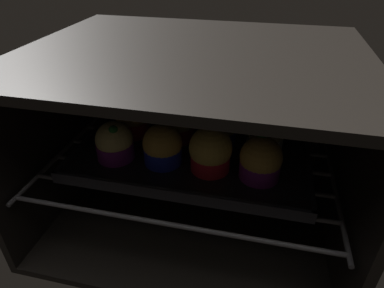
{
  "coord_description": "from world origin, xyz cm",
  "views": [
    {
      "loc": [
        12.29,
        -31.98,
        51.81
      ],
      "look_at": [
        0.0,
        21.18,
        17.2
      ],
      "focal_mm": 30.8,
      "sensor_mm": 36.0,
      "label": 1
    }
  ],
  "objects_px": {
    "muffin_row0_col0": "(115,143)",
    "muffin_row0_col1": "(163,146)",
    "muffin_row0_col3": "(261,160)",
    "muffin_row1_col3": "(266,133)",
    "baking_tray": "(192,155)",
    "muffin_row0_col2": "(210,151)",
    "muffin_row1_col0": "(132,119)",
    "muffin_row1_col2": "(219,129)",
    "muffin_row1_col1": "(177,124)"
  },
  "relations": [
    {
      "from": "muffin_row0_col1",
      "to": "muffin_row0_col3",
      "type": "distance_m",
      "value": 0.18
    },
    {
      "from": "muffin_row1_col3",
      "to": "baking_tray",
      "type": "bearing_deg",
      "value": -161.23
    },
    {
      "from": "muffin_row1_col0",
      "to": "muffin_row1_col3",
      "type": "distance_m",
      "value": 0.28
    },
    {
      "from": "baking_tray",
      "to": "muffin_row0_col0",
      "type": "xyz_separation_m",
      "value": [
        -0.14,
        -0.05,
        0.04
      ]
    },
    {
      "from": "muffin_row1_col2",
      "to": "muffin_row1_col1",
      "type": "bearing_deg",
      "value": 179.68
    },
    {
      "from": "muffin_row1_col2",
      "to": "muffin_row1_col3",
      "type": "distance_m",
      "value": 0.09
    },
    {
      "from": "muffin_row1_col1",
      "to": "muffin_row1_col2",
      "type": "bearing_deg",
      "value": -0.32
    },
    {
      "from": "baking_tray",
      "to": "muffin_row1_col0",
      "type": "relative_size",
      "value": 5.67
    },
    {
      "from": "muffin_row1_col0",
      "to": "muffin_row1_col2",
      "type": "bearing_deg",
      "value": 0.37
    },
    {
      "from": "muffin_row1_col2",
      "to": "muffin_row1_col0",
      "type": "bearing_deg",
      "value": -179.63
    },
    {
      "from": "muffin_row0_col2",
      "to": "muffin_row0_col3",
      "type": "xyz_separation_m",
      "value": [
        0.09,
        -0.0,
        -0.0
      ]
    },
    {
      "from": "muffin_row0_col1",
      "to": "muffin_row0_col3",
      "type": "relative_size",
      "value": 0.95
    },
    {
      "from": "muffin_row0_col0",
      "to": "muffin_row0_col1",
      "type": "distance_m",
      "value": 0.09
    },
    {
      "from": "muffin_row0_col3",
      "to": "muffin_row1_col3",
      "type": "height_order",
      "value": "same"
    },
    {
      "from": "muffin_row0_col0",
      "to": "muffin_row1_col0",
      "type": "xyz_separation_m",
      "value": [
        -0.0,
        0.09,
        0.0
      ]
    },
    {
      "from": "muffin_row0_col1",
      "to": "muffin_row1_col1",
      "type": "bearing_deg",
      "value": 88.09
    },
    {
      "from": "muffin_row0_col3",
      "to": "muffin_row1_col1",
      "type": "xyz_separation_m",
      "value": [
        -0.18,
        0.09,
        -0.0
      ]
    },
    {
      "from": "muffin_row0_col2",
      "to": "muffin_row0_col3",
      "type": "distance_m",
      "value": 0.09
    },
    {
      "from": "muffin_row0_col1",
      "to": "muffin_row0_col3",
      "type": "xyz_separation_m",
      "value": [
        0.18,
        -0.01,
        0.0
      ]
    },
    {
      "from": "muffin_row1_col3",
      "to": "muffin_row0_col0",
      "type": "bearing_deg",
      "value": -160.96
    },
    {
      "from": "muffin_row0_col0",
      "to": "muffin_row0_col3",
      "type": "xyz_separation_m",
      "value": [
        0.27,
        0.0,
        0.0
      ]
    },
    {
      "from": "muffin_row1_col1",
      "to": "muffin_row1_col2",
      "type": "distance_m",
      "value": 0.09
    },
    {
      "from": "baking_tray",
      "to": "muffin_row0_col1",
      "type": "relative_size",
      "value": 5.78
    },
    {
      "from": "muffin_row1_col0",
      "to": "muffin_row1_col1",
      "type": "distance_m",
      "value": 0.1
    },
    {
      "from": "muffin_row0_col1",
      "to": "muffin_row1_col3",
      "type": "distance_m",
      "value": 0.21
    },
    {
      "from": "muffin_row0_col2",
      "to": "muffin_row1_col2",
      "type": "xyz_separation_m",
      "value": [
        0.0,
        0.09,
        -0.0
      ]
    },
    {
      "from": "muffin_row1_col3",
      "to": "muffin_row0_col2",
      "type": "bearing_deg",
      "value": -135.62
    },
    {
      "from": "baking_tray",
      "to": "muffin_row0_col2",
      "type": "bearing_deg",
      "value": -45.2
    },
    {
      "from": "muffin_row0_col0",
      "to": "muffin_row0_col1",
      "type": "xyz_separation_m",
      "value": [
        0.09,
        0.01,
        0.0
      ]
    },
    {
      "from": "muffin_row0_col1",
      "to": "baking_tray",
      "type": "bearing_deg",
      "value": 42.67
    },
    {
      "from": "muffin_row0_col0",
      "to": "muffin_row1_col0",
      "type": "relative_size",
      "value": 0.97
    },
    {
      "from": "muffin_row0_col0",
      "to": "muffin_row1_col3",
      "type": "relative_size",
      "value": 0.94
    },
    {
      "from": "muffin_row0_col3",
      "to": "muffin_row1_col0",
      "type": "relative_size",
      "value": 1.03
    },
    {
      "from": "muffin_row0_col0",
      "to": "muffin_row1_col2",
      "type": "relative_size",
      "value": 0.99
    },
    {
      "from": "muffin_row0_col1",
      "to": "muffin_row1_col2",
      "type": "height_order",
      "value": "same"
    },
    {
      "from": "muffin_row0_col2",
      "to": "muffin_row0_col3",
      "type": "relative_size",
      "value": 1.04
    },
    {
      "from": "muffin_row1_col2",
      "to": "baking_tray",
      "type": "bearing_deg",
      "value": -134.69
    },
    {
      "from": "muffin_row0_col2",
      "to": "muffin_row1_col2",
      "type": "distance_m",
      "value": 0.09
    },
    {
      "from": "muffin_row0_col1",
      "to": "muffin_row1_col1",
      "type": "relative_size",
      "value": 0.92
    },
    {
      "from": "muffin_row0_col0",
      "to": "muffin_row1_col3",
      "type": "distance_m",
      "value": 0.29
    },
    {
      "from": "muffin_row1_col0",
      "to": "muffin_row1_col1",
      "type": "height_order",
      "value": "muffin_row1_col1"
    },
    {
      "from": "muffin_row0_col2",
      "to": "muffin_row1_col0",
      "type": "height_order",
      "value": "muffin_row0_col2"
    },
    {
      "from": "muffin_row0_col0",
      "to": "muffin_row1_col1",
      "type": "xyz_separation_m",
      "value": [
        0.1,
        0.1,
        0.0
      ]
    },
    {
      "from": "muffin_row0_col1",
      "to": "muffin_row1_col3",
      "type": "xyz_separation_m",
      "value": [
        0.18,
        0.09,
        0.0
      ]
    },
    {
      "from": "muffin_row0_col2",
      "to": "muffin_row1_col2",
      "type": "bearing_deg",
      "value": 89.35
    },
    {
      "from": "muffin_row0_col0",
      "to": "muffin_row0_col1",
      "type": "height_order",
      "value": "same"
    },
    {
      "from": "muffin_row0_col0",
      "to": "muffin_row1_col2",
      "type": "xyz_separation_m",
      "value": [
        0.19,
        0.1,
        0.0
      ]
    },
    {
      "from": "baking_tray",
      "to": "muffin_row1_col0",
      "type": "height_order",
      "value": "muffin_row1_col0"
    },
    {
      "from": "baking_tray",
      "to": "muffin_row1_col2",
      "type": "bearing_deg",
      "value": 45.31
    },
    {
      "from": "muffin_row1_col0",
      "to": "baking_tray",
      "type": "bearing_deg",
      "value": -17.56
    }
  ]
}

